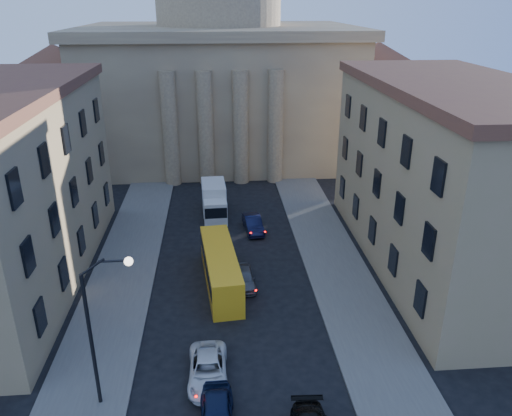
{
  "coord_description": "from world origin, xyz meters",
  "views": [
    {
      "loc": [
        -0.86,
        -13.33,
        20.11
      ],
      "look_at": [
        1.52,
        15.57,
        7.96
      ],
      "focal_mm": 35.0,
      "sensor_mm": 36.0,
      "label": 1
    }
  ],
  "objects_px": {
    "street_lamp": "(99,321)",
    "city_bus": "(221,267)",
    "car_left_near": "(217,415)",
    "box_truck": "(214,201)"
  },
  "relations": [
    {
      "from": "street_lamp",
      "to": "box_truck",
      "type": "height_order",
      "value": "street_lamp"
    },
    {
      "from": "car_left_near",
      "to": "city_bus",
      "type": "xyz_separation_m",
      "value": [
        0.44,
        13.81,
        0.72
      ]
    },
    {
      "from": "car_left_near",
      "to": "street_lamp",
      "type": "bearing_deg",
      "value": 159.93
    },
    {
      "from": "street_lamp",
      "to": "city_bus",
      "type": "bearing_deg",
      "value": 62.33
    },
    {
      "from": "car_left_near",
      "to": "city_bus",
      "type": "bearing_deg",
      "value": 88.16
    },
    {
      "from": "street_lamp",
      "to": "city_bus",
      "type": "relative_size",
      "value": 0.89
    },
    {
      "from": "box_truck",
      "to": "street_lamp",
      "type": "bearing_deg",
      "value": -105.71
    },
    {
      "from": "box_truck",
      "to": "car_left_near",
      "type": "bearing_deg",
      "value": -92.88
    },
    {
      "from": "street_lamp",
      "to": "box_truck",
      "type": "relative_size",
      "value": 1.51
    },
    {
      "from": "car_left_near",
      "to": "box_truck",
      "type": "relative_size",
      "value": 0.75
    }
  ]
}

